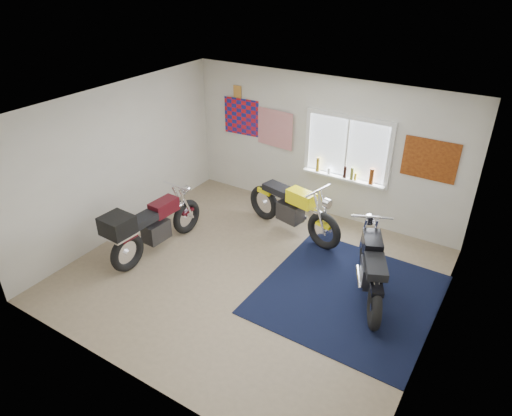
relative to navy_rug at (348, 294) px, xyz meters
The scene contains 10 objects.
ground 1.56m from the navy_rug, 167.09° to the right, with size 5.50×5.50×0.00m, color #9E896B.
room_shell 2.26m from the navy_rug, 167.09° to the right, with size 5.50×5.50×5.50m.
navy_rug is the anchor object (origin of this frame).
window_assembly 2.72m from the navy_rug, 115.66° to the left, with size 1.66×0.17×1.26m.
oil_bottles 2.46m from the navy_rug, 113.85° to the left, with size 1.14×0.09×0.30m.
flag_display 4.56m from the navy_rug, 148.05° to the left, with size 1.60×0.10×1.17m.
triumph_poster 2.67m from the navy_rug, 78.56° to the left, with size 0.90×0.03×0.70m, color #A54C14.
yellow_triumph 2.01m from the navy_rug, 144.25° to the left, with size 2.12×0.74×1.08m.
black_chrome_bike 0.55m from the navy_rug, 40.01° to the left, with size 1.00×1.92×1.06m.
maroon_tourer 3.41m from the navy_rug, 167.07° to the right, with size 0.62×2.07×1.05m.
Camera 1 is at (3.20, -5.00, 4.54)m, focal length 32.00 mm.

